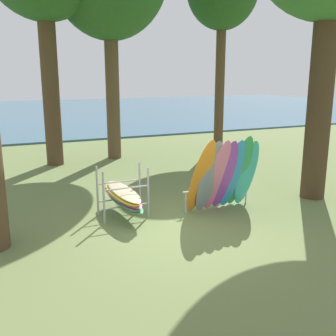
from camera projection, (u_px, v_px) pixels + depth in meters
name	position (u px, v px, depth m)	size (l,w,h in m)	color
ground_plane	(180.00, 231.00, 8.80)	(80.00, 80.00, 0.00)	olive
lake_water	(34.00, 112.00, 36.50)	(80.00, 36.00, 0.10)	#38607A
leaning_board_pile	(224.00, 175.00, 9.81)	(2.01, 1.06, 1.98)	orange
board_storage_rack	(123.00, 196.00, 9.60)	(1.15, 2.13, 1.25)	#9EA0A5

